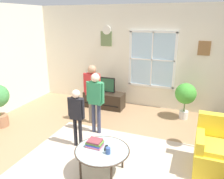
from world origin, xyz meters
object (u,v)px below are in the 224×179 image
Objects in this scene: person_red_shirt at (92,88)px; potted_plant_by_window at (186,95)px; coffee_table at (102,151)px; remote_near_books at (106,148)px; tv_stand at (104,100)px; person_green_shirt at (96,97)px; book_stack at (95,143)px; armchair at (220,153)px; cup at (108,151)px; television at (104,85)px; person_black_shirt at (77,112)px.

potted_plant_by_window is at bearing 27.79° from person_red_shirt.
coffee_table is 6.08× the size of remote_near_books.
potted_plant_by_window reaches higher than tv_stand.
person_green_shirt is at bearing -73.53° from tv_stand.
potted_plant_by_window is at bearing 65.28° from book_stack.
person_green_shirt is (0.41, -1.39, 0.61)m from tv_stand.
cup is at bearing -153.25° from armchair.
book_stack is at bearing -69.94° from tv_stand.
person_red_shirt is at bearing 120.28° from coffee_table.
coffee_table is 3.38× the size of book_stack.
armchair reaches higher than television.
tv_stand is 2.70m from book_stack.
coffee_table is 1.41m from person_green_shirt.
television is 2.89m from cup.
remote_near_books is 0.16× the size of potted_plant_by_window.
book_stack is 2.47× the size of cup.
television is at bearing 146.55° from armchair.
person_red_shirt is (-1.04, 1.64, 0.38)m from cup.
potted_plant_by_window is (1.03, 2.60, 0.20)m from coffee_table.
coffee_table is 0.62× the size of person_red_shirt.
television is 6.02× the size of cup.
potted_plant_by_window is (2.09, 0.03, 0.39)m from tv_stand.
book_stack is at bearing -114.72° from potted_plant_by_window.
potted_plant_by_window is (0.91, 2.66, 0.12)m from cup.
person_red_shirt is at bearing -81.65° from television.
person_green_shirt reaches higher than book_stack.
television is at bearing 110.08° from book_stack.
remote_near_books is (0.19, 0.01, -0.04)m from book_stack.
tv_stand is at bearing 110.06° from book_stack.
person_red_shirt is (-0.92, 1.57, 0.46)m from coffee_table.
armchair reaches higher than coffee_table.
television is at bearing 98.90° from person_black_shirt.
potted_plant_by_window is (1.78, 2.03, -0.11)m from person_black_shirt.
tv_stand is at bearing 146.51° from armchair.
remote_near_books is at bearing -157.77° from armchair.
person_black_shirt is (-0.88, 0.63, 0.23)m from cup.
armchair is 1.78m from cup.
remote_near_books is at bearing -111.18° from potted_plant_by_window.
television is 0.47× the size of person_green_shirt.
coffee_table is at bearing -111.60° from potted_plant_by_window.
remote_near_books is at bearing -66.19° from television.
potted_plant_by_window is at bearing 48.76° from person_black_shirt.
cup is at bearing -57.48° from person_red_shirt.
tv_stand is 2.79m from coffee_table.
potted_plant_by_window is (1.95, 1.03, -0.26)m from person_red_shirt.
cup is 0.73× the size of remote_near_books.
cup is (0.27, -0.11, -0.00)m from book_stack.
television is 0.71× the size of armchair.
potted_plant_by_window reaches higher than coffee_table.
book_stack is 1.75m from person_red_shirt.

